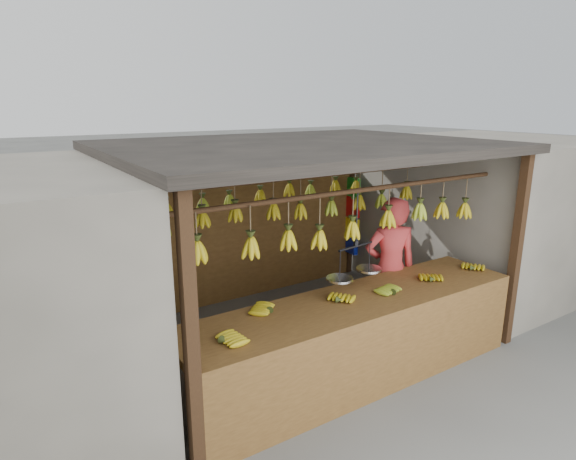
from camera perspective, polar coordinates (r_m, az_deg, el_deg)
ground at (r=6.21m, az=1.53°, el=-12.29°), size 80.00×80.00×0.00m
stall at (r=5.85m, az=-0.15°, el=6.42°), size 4.30×3.30×2.40m
neighbor_right at (r=8.29m, az=22.64°, el=2.05°), size 3.00×3.00×2.30m
counter at (r=4.98m, az=9.02°, el=-10.57°), size 3.86×0.88×0.96m
hanging_bananas at (r=5.65m, az=1.68°, el=2.45°), size 3.62×2.23×0.39m
balance_scale at (r=5.00m, az=7.93°, el=-4.63°), size 0.70×0.32×0.88m
vendor at (r=5.96m, az=11.99°, el=-4.54°), size 0.76×0.64×1.77m
bag_bundles at (r=7.99m, az=7.65°, el=1.56°), size 0.08×0.26×1.27m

